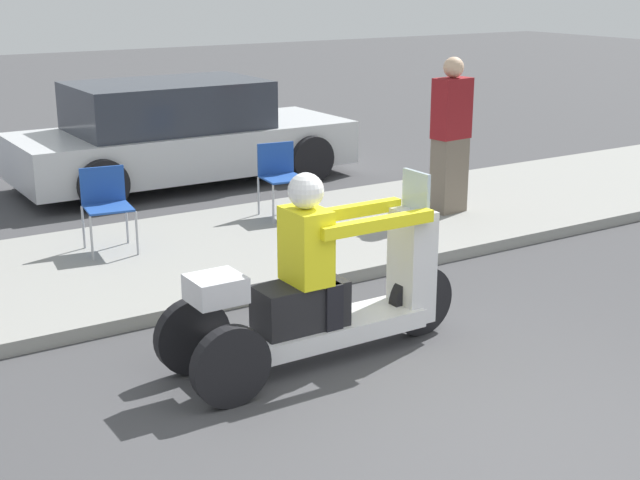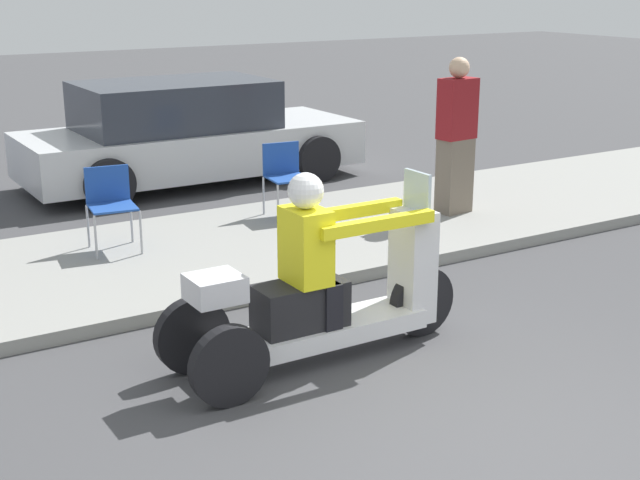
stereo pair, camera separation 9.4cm
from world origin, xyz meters
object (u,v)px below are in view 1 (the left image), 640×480
(motorcycle_trike, at_px, (321,295))
(folding_chair_set_back, at_px, (106,200))
(spectator_near_curb, at_px, (451,139))
(folding_chair_curbside, at_px, (280,172))
(parked_car_lot_left, at_px, (179,135))

(motorcycle_trike, height_order, folding_chair_set_back, motorcycle_trike)
(spectator_near_curb, relative_size, folding_chair_curbside, 2.17)
(spectator_near_curb, height_order, folding_chair_set_back, spectator_near_curb)
(motorcycle_trike, bearing_deg, folding_chair_curbside, 64.62)
(folding_chair_set_back, bearing_deg, motorcycle_trike, -81.03)
(folding_chair_set_back, xyz_separation_m, folding_chair_curbside, (2.12, 0.22, 0.00))
(folding_chair_set_back, bearing_deg, spectator_near_curb, -10.22)
(spectator_near_curb, distance_m, folding_chair_curbside, 1.98)
(folding_chair_curbside, bearing_deg, spectator_near_curb, -27.88)
(motorcycle_trike, relative_size, spectator_near_curb, 1.36)
(spectator_near_curb, bearing_deg, folding_chair_curbside, 152.12)
(parked_car_lot_left, bearing_deg, folding_chair_curbside, -88.12)
(motorcycle_trike, xyz_separation_m, folding_chair_set_back, (-0.50, 3.19, 0.11))
(folding_chair_curbside, height_order, parked_car_lot_left, parked_car_lot_left)
(spectator_near_curb, bearing_deg, motorcycle_trike, -143.25)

